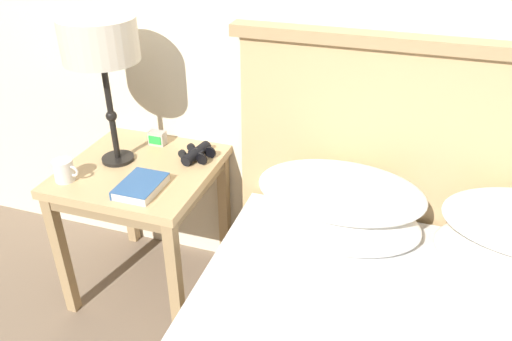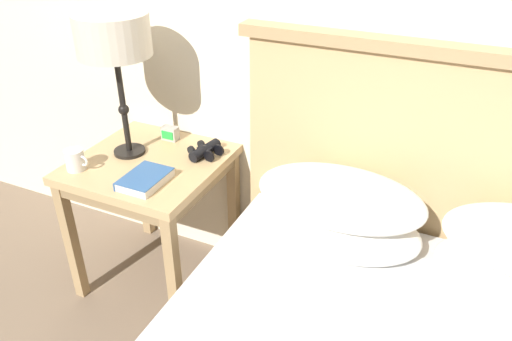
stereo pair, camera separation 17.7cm
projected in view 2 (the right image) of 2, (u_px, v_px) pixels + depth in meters
nightstand at (151, 177)px, 2.09m from camera, size 0.58×0.58×0.62m
table_lamp at (113, 39)px, 1.86m from camera, size 0.28×0.28×0.58m
book_on_nightstand at (145, 179)px, 1.88m from camera, size 0.14×0.19×0.04m
binoculars_pair at (205, 150)px, 2.07m from camera, size 0.15×0.16×0.05m
coffee_mug at (75, 160)px, 1.96m from camera, size 0.10×0.08×0.08m
alarm_clock at (170, 133)px, 2.19m from camera, size 0.07×0.05×0.06m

